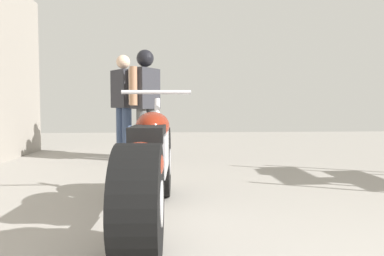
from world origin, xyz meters
The scene contains 4 objects.
ground_plane centered at (0.00, 3.23, 0.00)m, with size 16.20×16.20×0.00m, color gray.
motorcycle_maroon_cruiser centered at (-1.08, 2.35, 0.39)m, with size 0.61×2.04×0.95m.
mechanic_in_blue centered at (-1.67, 5.77, 0.93)m, with size 0.47×0.59×1.64m.
mechanic_with_helmet centered at (-1.28, 5.25, 0.99)m, with size 0.45×0.59×1.65m.
Camera 1 is at (-0.96, -0.14, 0.81)m, focal length 33.70 mm.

